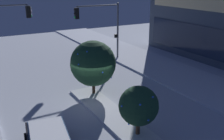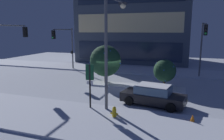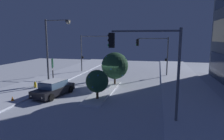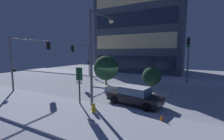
{
  "view_description": "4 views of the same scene",
  "coord_description": "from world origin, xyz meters",
  "views": [
    {
      "loc": [
        14.86,
        -6.89,
        7.73
      ],
      "look_at": [
        -0.54,
        1.83,
        1.75
      ],
      "focal_mm": 42.64,
      "sensor_mm": 36.0,
      "label": 1
    },
    {
      "loc": [
        6.67,
        -19.52,
        5.37
      ],
      "look_at": [
        -0.44,
        1.28,
        1.31
      ],
      "focal_mm": 34.48,
      "sensor_mm": 36.0,
      "label": 2
    },
    {
      "loc": [
        21.22,
        5.46,
        5.58
      ],
      "look_at": [
        0.86,
        0.61,
        2.1
      ],
      "focal_mm": 31.25,
      "sensor_mm": 36.0,
      "label": 3
    },
    {
      "loc": [
        8.75,
        -16.33,
        4.4
      ],
      "look_at": [
        0.06,
        0.36,
        2.15
      ],
      "focal_mm": 24.52,
      "sensor_mm": 36.0,
      "label": 4
    }
  ],
  "objects": [
    {
      "name": "ground",
      "position": [
        0.0,
        0.0,
        0.0
      ],
      "size": [
        52.0,
        52.0,
        0.0
      ],
      "primitive_type": "plane",
      "color": "silver"
    },
    {
      "name": "curb_strip_near",
      "position": [
        0.0,
        -8.56,
        0.07
      ],
      "size": [
        52.0,
        5.2,
        0.14
      ],
      "primitive_type": "cube",
      "color": "silver",
      "rests_on": "ground"
    },
    {
      "name": "curb_strip_far",
      "position": [
        0.0,
        8.56,
        0.07
      ],
      "size": [
        52.0,
        5.2,
        0.14
      ],
      "primitive_type": "cube",
      "color": "silver",
      "rests_on": "ground"
    },
    {
      "name": "median_strip",
      "position": [
        2.42,
        0.11,
        0.07
      ],
      "size": [
        9.0,
        1.8,
        0.14
      ],
      "primitive_type": "cube",
      "color": "silver",
      "rests_on": "ground"
    },
    {
      "name": "car_near",
      "position": [
        4.65,
        -4.33,
        0.71
      ],
      "size": [
        4.83,
        2.61,
        1.49
      ],
      "rotation": [
        0.0,
        0.0,
        -0.16
      ],
      "color": "black",
      "rests_on": "ground"
    },
    {
      "name": "traffic_light_corner_far_left",
      "position": [
        -8.08,
        4.9,
        3.93
      ],
      "size": [
        0.32,
        4.73,
        5.68
      ],
      "rotation": [
        0.0,
        0.0,
        -1.57
      ],
      "color": "#565960",
      "rests_on": "ground"
    },
    {
      "name": "traffic_light_corner_near_left",
      "position": [
        -8.5,
        -4.69,
        4.18
      ],
      "size": [
        0.32,
        5.33,
        6.01
      ],
      "rotation": [
        0.0,
        0.0,
        1.57
      ],
      "color": "#565960",
      "rests_on": "ground"
    },
    {
      "name": "traffic_light_corner_far_right",
      "position": [
        8.35,
        4.89,
        4.35
      ],
      "size": [
        0.32,
        4.77,
        6.21
      ],
      "rotation": [
        0.0,
        0.0,
        -1.57
      ],
      "color": "#565960",
      "rests_on": "ground"
    },
    {
      "name": "street_lamp_arched",
      "position": [
        1.94,
        -5.71,
        4.94
      ],
      "size": [
        0.68,
        3.11,
        7.55
      ],
      "rotation": [
        0.0,
        0.0,
        1.46
      ],
      "color": "#565960",
      "rests_on": "ground"
    },
    {
      "name": "fire_hydrant",
      "position": [
        2.77,
        -7.68,
        0.38
      ],
      "size": [
        0.48,
        0.26,
        0.8
      ],
      "color": "gold",
      "rests_on": "ground"
    },
    {
      "name": "parking_info_sign",
      "position": [
        0.7,
        -6.66,
        2.01
      ],
      "size": [
        0.55,
        0.19,
        3.14
      ],
      "rotation": [
        0.0,
        0.0,
        1.81
      ],
      "color": "black",
      "rests_on": "ground"
    },
    {
      "name": "decorated_tree_median",
      "position": [
        5.0,
        0.23,
        1.74
      ],
      "size": [
        2.05,
        2.08,
        2.77
      ],
      "color": "#473323",
      "rests_on": "ground"
    },
    {
      "name": "decorated_tree_left_of_median",
      "position": [
        -0.89,
        0.54,
        2.34
      ],
      "size": [
        3.2,
        3.15,
        3.91
      ],
      "color": "#473323",
      "rests_on": "ground"
    },
    {
      "name": "construction_cone",
      "position": [
        7.31,
        -6.81,
        0.28
      ],
      "size": [
        0.36,
        0.36,
        0.55
      ],
      "primitive_type": "cone",
      "color": "orange",
      "rests_on": "ground"
    }
  ]
}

